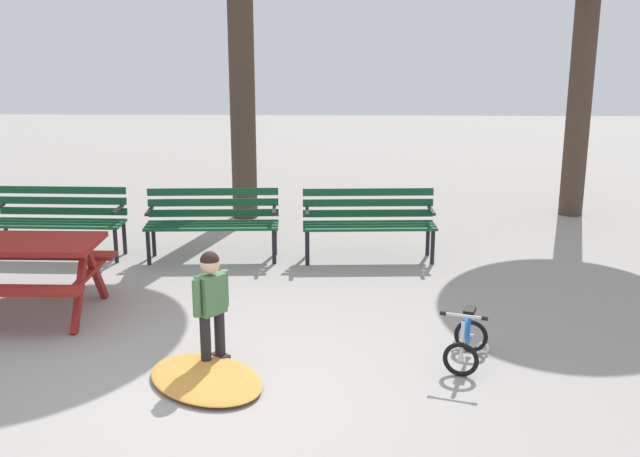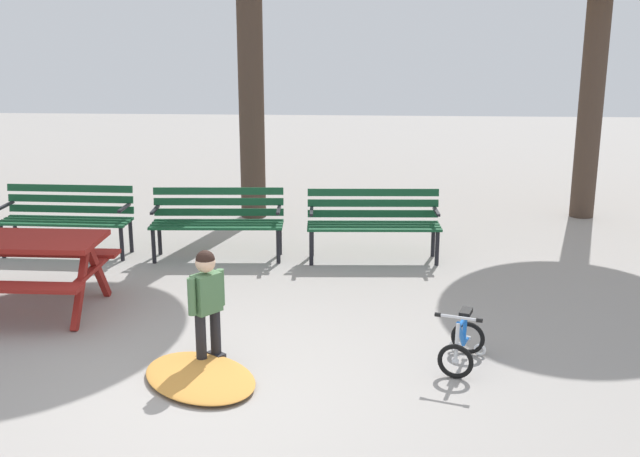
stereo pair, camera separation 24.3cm
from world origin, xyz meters
The scene contains 8 objects.
ground centered at (0.00, 0.00, 0.00)m, with size 36.00×36.00×0.00m, color gray.
picnic_table centered at (-2.28, 1.66, 0.59)m, with size 1.81×1.35×0.79m.
park_bench_far_left centered at (-2.45, 3.64, 0.51)m, with size 1.61×0.49×0.85m.
park_bench_left centered at (-0.56, 3.59, 0.51)m, with size 1.62×0.54×0.85m.
park_bench_right centered at (1.34, 3.61, 0.51)m, with size 1.62×0.53×0.85m.
child_standing centered at (-0.10, 0.55, 0.59)m, with size 0.28×0.31×1.01m.
kids_bicycle centered at (2.07, 0.61, 0.20)m, with size 0.50×0.63×0.54m.
leaf_pile centered at (-0.10, 0.19, 0.04)m, with size 1.12×0.78×0.07m, color #C68438.
Camera 2 is at (1.20, -5.61, 2.89)m, focal length 44.02 mm.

